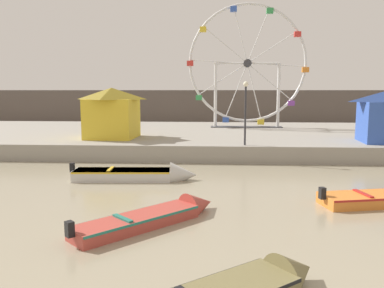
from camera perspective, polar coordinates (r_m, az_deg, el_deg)
quay_promenade at (r=32.68m, az=7.75°, el=0.96°), size 110.00×18.40×1.05m
distant_town_skyline at (r=49.93m, az=6.32°, el=5.23°), size 140.00×3.00×4.40m
motorboat_faded_red at (r=13.40m, az=-4.53°, el=-10.16°), size 4.58×4.74×1.06m
motorboat_pale_grey at (r=19.40m, az=-6.99°, el=-4.40°), size 6.22×1.63×1.25m
ferris_wheel_white_frame at (r=35.83m, az=8.02°, el=11.16°), size 10.73×1.20×10.90m
carnival_booth_yellow_awning at (r=28.02m, az=-11.51°, el=4.56°), size 3.66×3.86×3.49m
promenade_lamp_near at (r=23.93m, az=7.76°, el=5.82°), size 0.32×0.32×3.84m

